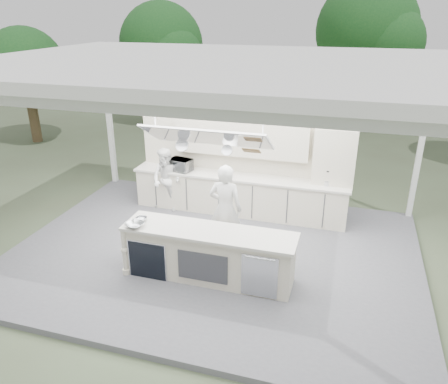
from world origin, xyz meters
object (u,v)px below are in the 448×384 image
(demo_island, at_px, (208,254))
(sous_chef, at_px, (167,180))
(head_chef, at_px, (225,209))
(back_counter, at_px, (239,194))

(demo_island, bearing_deg, sous_chef, 127.18)
(head_chef, height_order, sous_chef, head_chef)
(demo_island, height_order, sous_chef, sous_chef)
(demo_island, xyz_separation_m, sous_chef, (-1.87, 2.46, 0.29))
(demo_island, height_order, head_chef, head_chef)
(demo_island, height_order, back_counter, same)
(back_counter, relative_size, sous_chef, 3.30)
(back_counter, bearing_deg, demo_island, -86.37)
(back_counter, height_order, sous_chef, sous_chef)
(demo_island, xyz_separation_m, head_chef, (0.02, 1.04, 0.43))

